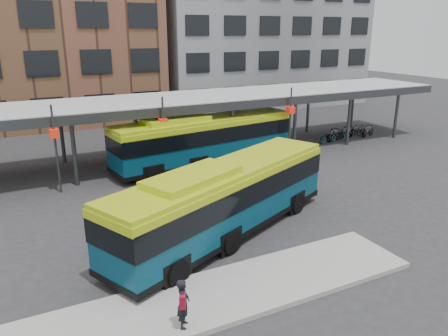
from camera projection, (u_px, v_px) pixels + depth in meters
ground at (303, 229)px, 19.45m from camera, size 120.00×120.00×0.00m
boarding_island at (224, 294)px, 14.50m from camera, size 14.00×3.00×0.18m
canopy at (189, 101)px, 29.15m from camera, size 40.00×6.53×4.80m
building_grey at (252, 15)px, 50.48m from camera, size 24.00×14.00×20.00m
bus_front at (225, 198)px, 18.37m from camera, size 11.98×7.20×3.30m
bus_rear at (204, 139)px, 28.08m from camera, size 12.48×4.16×3.38m
pedestrian at (183, 303)px, 12.56m from camera, size 0.58×0.67×1.54m
bike_rack at (345, 133)px, 35.14m from camera, size 6.04×1.64×1.06m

